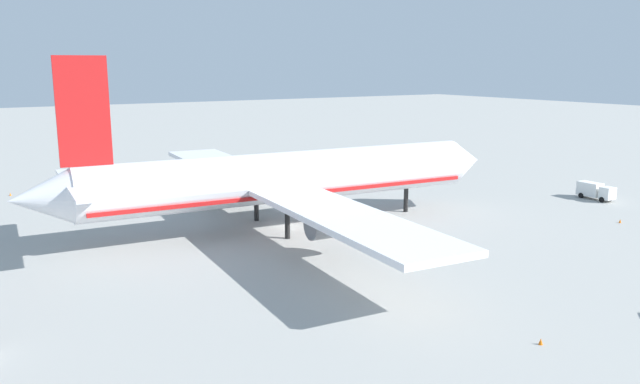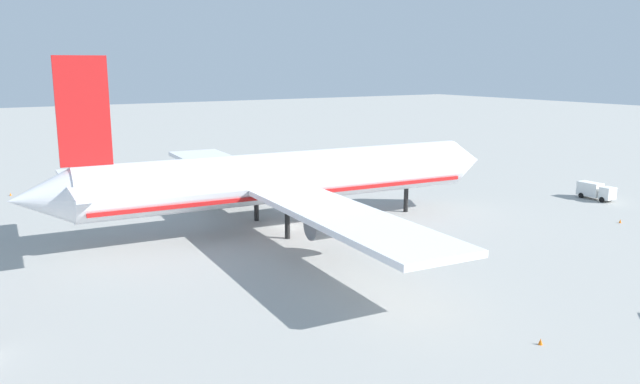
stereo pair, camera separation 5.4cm
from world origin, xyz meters
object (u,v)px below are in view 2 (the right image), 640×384
baggage_cart_0 (251,163)px  traffic_cone_3 (10,194)px  service_truck_3 (595,190)px  baggage_cart_1 (55,181)px  traffic_cone_1 (541,341)px  traffic_cone_0 (226,175)px  traffic_cone_2 (620,221)px  airliner (281,179)px

baggage_cart_0 → traffic_cone_3: (-49.87, -6.95, -0.46)m
service_truck_3 → baggage_cart_1: service_truck_3 is taller
baggage_cart_0 → traffic_cone_1: bearing=-101.5°
traffic_cone_0 → traffic_cone_2: size_ratio=1.00×
baggage_cart_0 → traffic_cone_1: size_ratio=5.38×
baggage_cart_1 → traffic_cone_0: (31.58, -8.55, -0.37)m
airliner → traffic_cone_2: bearing=-28.6°
traffic_cone_0 → traffic_cone_2: bearing=-63.4°
traffic_cone_1 → traffic_cone_3: bearing=108.9°
baggage_cart_1 → traffic_cone_2: bearing=-49.1°
service_truck_3 → traffic_cone_1: service_truck_3 is taller
traffic_cone_3 → baggage_cart_0: bearing=7.9°
airliner → service_truck_3: (54.44, -11.30, -5.48)m
service_truck_3 → traffic_cone_2: 16.69m
traffic_cone_2 → traffic_cone_0: bearing=116.6°
airliner → traffic_cone_3: size_ratio=139.71×
baggage_cart_1 → traffic_cone_1: (21.88, -95.59, -0.37)m
service_truck_3 → traffic_cone_3: bearing=146.7°
baggage_cart_0 → traffic_cone_0: bearing=-138.5°
traffic_cone_0 → traffic_cone_3: bearing=177.6°
traffic_cone_0 → traffic_cone_1: (-9.70, -87.03, 0.00)m
baggage_cart_0 → baggage_cart_1: bearing=-179.9°
service_truck_3 → baggage_cart_1: size_ratio=1.98×
traffic_cone_1 → traffic_cone_3: size_ratio=1.00×
airliner → traffic_cone_2: airliner is taller
airliner → baggage_cart_0: bearing=69.0°
traffic_cone_0 → traffic_cone_1: bearing=-96.4°
baggage_cart_0 → traffic_cone_2: bearing=-72.6°
service_truck_3 → traffic_cone_1: (-54.22, -33.05, -1.27)m
airliner → traffic_cone_3: (-30.18, 44.38, -6.75)m
traffic_cone_0 → traffic_cone_3: size_ratio=1.00×
airliner → traffic_cone_2: (43.06, -23.45, -6.75)m
traffic_cone_2 → service_truck_3: bearing=46.9°
baggage_cart_1 → traffic_cone_0: bearing=-15.2°
service_truck_3 → baggage_cart_1: bearing=140.6°
service_truck_3 → traffic_cone_3: service_truck_3 is taller
baggage_cart_1 → traffic_cone_1: 98.06m
baggage_cart_0 → traffic_cone_3: size_ratio=5.38×
baggage_cart_1 → traffic_cone_3: (-8.52, -6.86, -0.37)m
service_truck_3 → traffic_cone_3: size_ratio=11.65×
service_truck_3 → traffic_cone_0: 69.99m
airliner → baggage_cart_1: 55.99m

